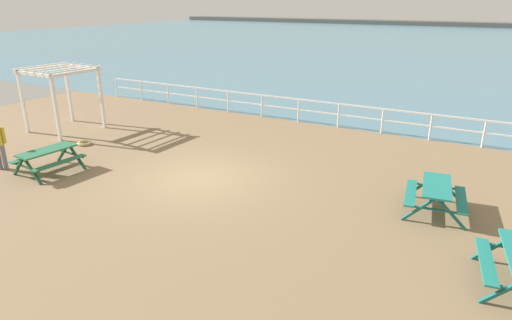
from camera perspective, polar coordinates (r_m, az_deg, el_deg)
ground_plane at (r=14.03m, az=-7.47°, el=-2.68°), size 30.00×24.00×0.20m
sea_band at (r=63.76m, az=22.68°, el=13.93°), size 142.00×90.00×0.01m
distant_shoreline at (r=106.48m, az=25.88°, el=15.42°), size 142.00×6.00×1.80m
seaward_railing at (r=20.20m, az=5.58°, el=7.05°), size 23.07×0.07×1.08m
picnic_table_near_right at (r=12.41m, az=22.48°, el=-3.84°), size 1.75×1.99×0.80m
picnic_table_mid_centre at (r=15.66m, az=-25.56°, el=0.58°), size 1.66×1.91×0.80m
lattice_pergola at (r=20.28m, az=-24.20°, el=9.04°), size 2.55×2.66×2.70m
rope_coil at (r=18.30m, az=-21.49°, el=2.06°), size 0.55×0.55×0.11m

